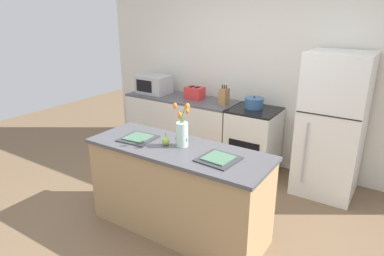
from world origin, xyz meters
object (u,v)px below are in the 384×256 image
Objects in this scene: flower_vase at (182,131)px; knife_block at (224,96)px; plate_setting_left at (138,138)px; microwave at (154,84)px; pear_figurine at (166,141)px; toaster at (195,93)px; stove_range at (253,141)px; plate_setting_right at (218,159)px; cooking_pot at (254,103)px; refrigerator at (332,126)px.

knife_block is at bearing 103.56° from flower_vase.
plate_setting_left is 1.98m from microwave.
microwave is (-1.45, 1.61, 0.09)m from pear_figurine.
stove_range is at bearing -2.15° from toaster.
plate_setting_right is (0.44, -0.09, -0.14)m from flower_vase.
flower_vase is at bearing -76.44° from knife_block.
toaster is at bearing -178.84° from cooking_pot.
microwave is at bearing 141.17° from plate_setting_right.
flower_vase is 1.57× the size of knife_block.
plate_setting_left is (-0.33, -0.02, -0.04)m from pear_figurine.
cooking_pot reaches higher than pear_figurine.
refrigerator is 6.24× the size of knife_block.
plate_setting_left is 1.63m from knife_block.
flower_vase is at bearing -123.74° from refrigerator.
knife_block reaches higher than toaster.
cooking_pot is at bearing 1.93° from microwave.
knife_block is (0.10, 1.62, 0.10)m from plate_setting_left.
pear_figurine is at bearing -48.11° from microwave.
toaster is 0.58× the size of microwave.
refrigerator is 2.00m from pear_figurine.
flower_vase is at bearing -44.16° from microwave.
plate_setting_left is (-1.51, -1.63, 0.06)m from refrigerator.
microwave reaches higher than plate_setting_right.
flower_vase is at bearing -61.12° from toaster.
plate_setting_right is 1.23× the size of toaster.
stove_range is at bearing -50.53° from cooking_pot.
microwave is (-0.72, -0.04, 0.05)m from toaster.
plate_setting_left is 0.91m from plate_setting_right.
flower_vase is 0.88× the size of microwave.
plate_setting_left is 1.38× the size of cooking_pot.
flower_vase is 1.81m from toaster.
plate_setting_left is 1.76m from cooking_pot.
plate_setting_left is (-0.56, -1.63, 0.46)m from stove_range.
stove_range is 0.72m from knife_block.
flower_vase reaches higher than plate_setting_right.
toaster is at bearing 174.45° from knife_block.
cooking_pot is (0.04, 1.60, -0.08)m from flower_vase.
plate_setting_right is 1.74m from cooking_pot.
plate_setting_right is at bearing -11.39° from flower_vase.
knife_block reaches higher than pear_figurine.
plate_setting_right is at bearing -109.98° from refrigerator.
microwave is at bearing 124.38° from plate_setting_left.
flower_vase reaches higher than toaster.
plate_setting_right is at bearing 0.00° from plate_setting_left.
microwave is (-2.03, 1.63, 0.12)m from plate_setting_right.
refrigerator is at bearing 0.03° from microwave.
stove_range is at bearing -179.96° from refrigerator.
stove_range is 3.55× the size of cooking_pot.
pear_figurine is at bearing -154.25° from flower_vase.
knife_block is at bearing -179.44° from refrigerator.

